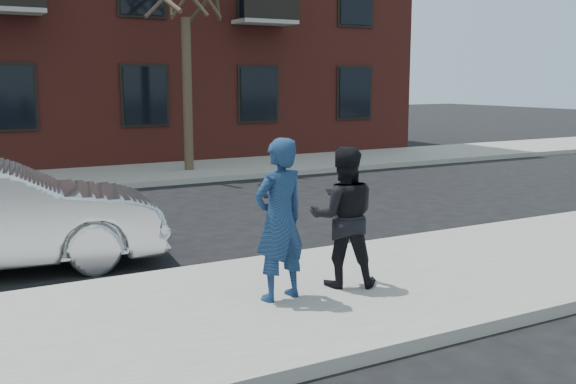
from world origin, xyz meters
TOP-DOWN VIEW (x-y plane):
  - ground at (0.00, 0.00)m, footprint 100.00×100.00m
  - near_sidewalk at (0.00, -0.25)m, footprint 50.00×3.50m
  - near_curb at (0.00, 1.55)m, footprint 50.00×0.10m
  - far_sidewalk at (0.00, 11.25)m, footprint 50.00×3.50m
  - far_curb at (0.00, 9.45)m, footprint 50.00×0.10m
  - man_hoodie at (1.33, -0.24)m, footprint 0.76×0.57m
  - man_peacoat at (2.27, -0.15)m, footprint 1.05×0.96m

SIDE VIEW (x-z plane):
  - ground at x=0.00m, z-range 0.00..0.00m
  - near_sidewalk at x=0.00m, z-range 0.00..0.15m
  - near_curb at x=0.00m, z-range 0.00..0.15m
  - far_sidewalk at x=0.00m, z-range 0.00..0.15m
  - far_curb at x=0.00m, z-range 0.00..0.15m
  - man_peacoat at x=2.27m, z-range 0.15..1.88m
  - man_hoodie at x=1.33m, z-range 0.15..2.04m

